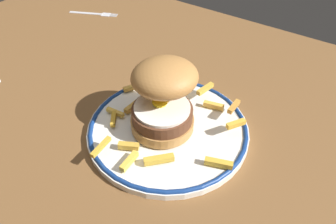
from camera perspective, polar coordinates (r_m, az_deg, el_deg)
The scene contains 5 objects.
ground_plane at distance 58.03cm, azimuth 0.34°, elevation -3.83°, with size 149.45×94.46×4.00cm, color brown.
dinner_plate at distance 54.91cm, azimuth 0.00°, elevation -2.93°, with size 27.99×27.99×1.60cm.
burger at distance 51.32cm, azimuth -1.12°, elevation 3.20°, with size 14.94×14.77×11.70cm.
fries_pile at distance 54.91cm, azimuth 0.18°, elevation -0.62°, with size 26.37×26.53×2.59cm.
fork at distance 97.64cm, azimuth -13.19°, elevation 17.04°, with size 13.55×7.54×0.36cm.
Camera 1 is at (23.13, -33.30, 39.51)cm, focal length 33.53 mm.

